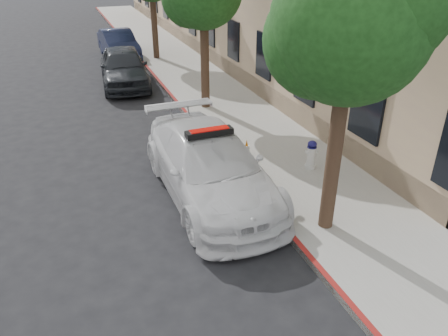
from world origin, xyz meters
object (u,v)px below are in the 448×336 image
at_px(parked_car_mid, 124,67).
at_px(police_car, 210,166).
at_px(parked_car_far, 118,44).
at_px(fire_hydrant, 311,155).
at_px(traffic_cone, 247,152).

bearing_deg(parked_car_mid, police_car, -82.66).
relative_size(parked_car_far, fire_hydrant, 5.55).
relative_size(parked_car_mid, fire_hydrant, 6.05).
bearing_deg(traffic_cone, fire_hydrant, -26.03).
bearing_deg(fire_hydrant, police_car, -162.66).
bearing_deg(fire_hydrant, parked_car_mid, 123.12).
relative_size(fire_hydrant, traffic_cone, 1.04).
height_order(police_car, traffic_cone, police_car).
height_order(parked_car_far, fire_hydrant, parked_car_far).
height_order(parked_car_mid, fire_hydrant, parked_car_mid).
bearing_deg(police_car, parked_car_mid, 91.87).
distance_m(police_car, fire_hydrant, 2.87).
distance_m(parked_car_mid, parked_car_far, 5.18).
relative_size(parked_car_mid, traffic_cone, 6.26).
xyz_separation_m(parked_car_mid, fire_hydrant, (3.30, -9.75, -0.27)).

